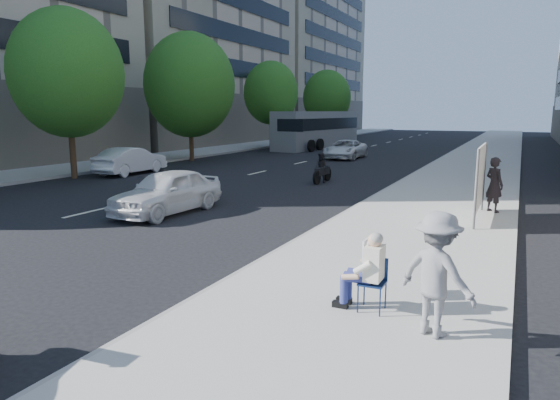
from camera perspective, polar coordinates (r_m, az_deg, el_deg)
The scene contains 17 objects.
ground at distance 12.27m, azimuth -6.89°, elevation -5.76°, with size 160.00×160.00×0.00m, color black.
near_sidewalk at distance 30.19m, azimuth 21.03°, elevation 3.26°, with size 5.00×120.00×0.15m, color #A7A59C.
far_sidewalk at distance 37.97m, azimuth -12.02°, elevation 4.99°, with size 4.50×120.00×0.15m, color #A7A59C.
far_bldg_north at distance 81.31m, azimuth -1.18°, elevation 17.69°, with size 22.00×28.00×28.00m, color #C6B095.
tree_far_b at distance 26.99m, azimuth -23.16°, elevation 13.15°, with size 5.40×5.40×8.24m.
tree_far_c at distance 34.44m, azimuth -10.29°, elevation 12.79°, with size 6.00×6.00×8.47m.
tree_far_d at distance 44.72m, azimuth -1.04°, elevation 12.13°, with size 4.80×4.80×7.65m.
tree_far_e at distance 57.56m, azimuth 5.37°, elevation 11.54°, with size 5.40×5.40×7.89m.
seated_protester at distance 8.24m, azimuth 9.87°, elevation -7.47°, with size 0.83×1.12×1.31m.
jogger at distance 7.51m, azimuth 17.51°, elevation -8.09°, with size 1.18×0.68×1.82m, color gray.
pedestrian_woman at distance 17.30m, azimuth 23.29°, elevation 1.62°, with size 0.64×0.42×1.76m, color black.
protest_banner at distance 15.93m, azimuth 21.90°, elevation 2.40°, with size 0.08×3.06×2.20m.
white_sedan_near at distance 16.85m, azimuth -12.77°, elevation 0.96°, with size 1.72×4.28×1.46m, color white.
white_sedan_mid at distance 27.99m, azimuth -16.70°, elevation 4.33°, with size 1.51×4.34×1.43m, color white.
white_sedan_far at distance 35.86m, azimuth 7.51°, elevation 5.77°, with size 2.18×4.72×1.31m, color white.
motorcycle at distance 23.55m, azimuth 4.81°, elevation 3.51°, with size 0.73×2.05×1.42m.
bus at distance 45.95m, azimuth 4.30°, elevation 8.00°, with size 3.94×12.30×3.30m.
Camera 1 is at (6.40, -9.92, 3.35)m, focal length 32.00 mm.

